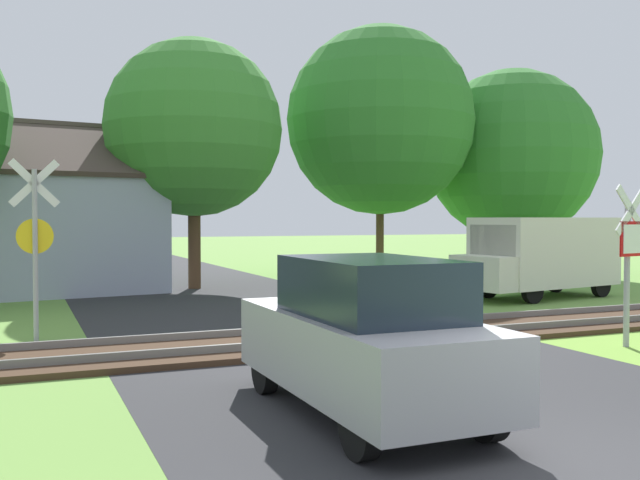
% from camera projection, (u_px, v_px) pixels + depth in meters
% --- Properties ---
extents(road_asphalt, '(7.42, 80.00, 0.01)m').
position_uv_depth(road_asphalt, '(504.00, 422.00, 7.75)').
color(road_asphalt, '#2D2D30').
rests_on(road_asphalt, ground).
extents(rail_track, '(60.00, 2.60, 0.22)m').
position_uv_depth(rail_track, '(316.00, 340.00, 12.66)').
color(rail_track, '#422D1E').
rests_on(rail_track, ground).
extents(stop_sign_near, '(0.87, 0.21, 2.79)m').
position_uv_depth(stop_sign_near, '(629.00, 252.00, 12.20)').
color(stop_sign_near, '#9E9EA5').
rests_on(stop_sign_near, ground).
extents(crossing_sign_far, '(0.88, 0.13, 3.29)m').
position_uv_depth(crossing_sign_far, '(35.00, 236.00, 12.83)').
color(crossing_sign_far, '#9E9EA5').
rests_on(crossing_sign_far, ground).
extents(house, '(8.46, 6.82, 5.21)m').
position_uv_depth(house, '(24.00, 229.00, 21.47)').
color(house, '#99A3B7').
rests_on(house, ground).
extents(tree_right, '(6.83, 6.83, 9.18)m').
position_uv_depth(tree_right, '(380.00, 121.00, 25.90)').
color(tree_right, '#513823').
rests_on(tree_right, ground).
extents(tree_far, '(6.79, 6.79, 8.15)m').
position_uv_depth(tree_far, '(512.00, 155.00, 28.46)').
color(tree_far, '#513823').
rests_on(tree_far, ground).
extents(tree_center, '(5.56, 5.56, 7.84)m').
position_uv_depth(tree_center, '(194.00, 128.00, 22.34)').
color(tree_center, '#513823').
rests_on(tree_center, ground).
extents(mail_truck, '(5.15, 2.68, 2.24)m').
position_uv_depth(mail_truck, '(541.00, 254.00, 19.80)').
color(mail_truck, silver).
rests_on(mail_truck, ground).
extents(parked_car, '(1.65, 4.00, 1.78)m').
position_uv_depth(parked_car, '(364.00, 336.00, 7.98)').
color(parked_car, '#99999E').
rests_on(parked_car, ground).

